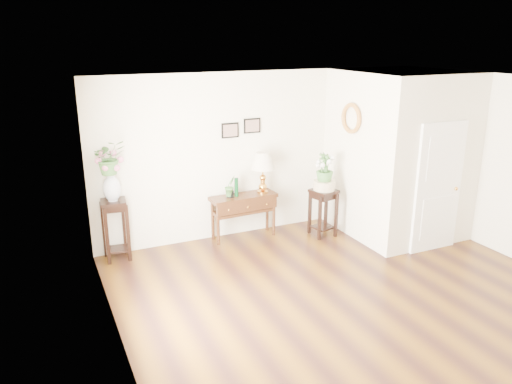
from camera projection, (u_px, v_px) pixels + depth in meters
floor at (353, 297)px, 6.69m from camera, size 6.00×5.50×0.02m
ceiling at (366, 85)px, 5.85m from camera, size 6.00×5.50×0.02m
wall_back at (265, 153)px, 8.65m from camera, size 6.00×0.02×2.80m
wall_left at (116, 236)px, 5.08m from camera, size 0.02×5.50×2.80m
partition at (398, 153)px, 8.64m from camera, size 1.80×1.95×2.80m
door at (438, 188)px, 7.88m from camera, size 0.90×0.05×2.10m
art_print_left at (230, 130)px, 8.24m from camera, size 0.30×0.02×0.25m
art_print_right at (252, 126)px, 8.39m from camera, size 0.30×0.02×0.25m
wall_ornament at (351, 118)px, 8.18m from camera, size 0.07×0.51×0.51m
console_table at (244, 216)px, 8.56m from camera, size 1.17×0.43×0.77m
table_lamp at (263, 173)px, 8.48m from camera, size 0.47×0.47×0.72m
green_vase at (236, 186)px, 8.34m from camera, size 0.08×0.08×0.32m
potted_plant at (230, 187)px, 8.29m from camera, size 0.23×0.21×0.35m
plant_stand_a at (116, 230)px, 7.70m from camera, size 0.42×0.42×0.96m
porcelain_vase at (112, 186)px, 7.49m from camera, size 0.31×0.31×0.46m
lily_arrangement at (109, 158)px, 7.36m from camera, size 0.52×0.47×0.52m
plant_stand_b at (323, 213)px, 8.65m from camera, size 0.47×0.47×0.83m
ceramic_bowl at (324, 185)px, 8.50m from camera, size 0.44×0.44×0.16m
narcissus at (325, 168)px, 8.41m from camera, size 0.37×0.37×0.51m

